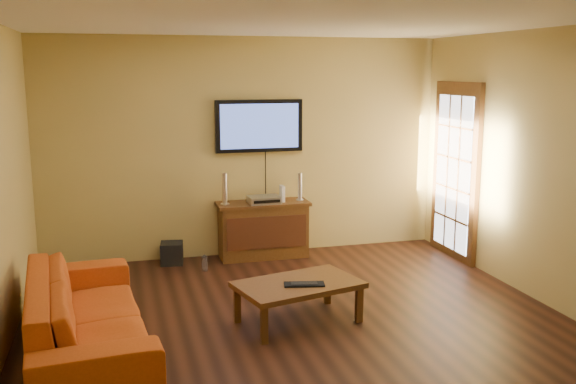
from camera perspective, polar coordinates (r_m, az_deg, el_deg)
name	(u,v)px	position (r m, az deg, el deg)	size (l,w,h in m)	color
ground_plane	(302,327)	(5.95, 1.29, -11.92)	(5.00, 5.00, 0.00)	black
room_walls	(285,135)	(6.12, -0.31, 5.07)	(5.00, 5.00, 5.00)	tan
french_door	(455,173)	(8.14, 14.64, 1.63)	(0.07, 1.02, 2.22)	#45270F
media_console	(263,229)	(7.97, -2.22, -3.34)	(1.14, 0.43, 0.70)	#45270F
television	(259,126)	(7.93, -2.58, 5.89)	(1.09, 0.08, 0.64)	black
coffee_table	(298,287)	(5.95, 0.92, -8.46)	(1.23, 0.91, 0.38)	#45270F
sofa	(86,302)	(5.52, -17.51, -9.33)	(2.28, 0.67, 0.89)	#B64714
speaker_left	(225,190)	(7.75, -5.65, 0.16)	(0.11, 0.11, 0.38)	silver
speaker_right	(300,188)	(7.99, 1.07, 0.38)	(0.09, 0.09, 0.34)	silver
av_receiver	(264,200)	(7.84, -2.14, -0.67)	(0.38, 0.27, 0.09)	silver
game_console	(282,194)	(7.92, -0.52, -0.14)	(0.04, 0.14, 0.20)	white
subwoofer	(172,253)	(7.87, -10.29, -5.37)	(0.26, 0.26, 0.26)	black
bottle	(204,263)	(7.55, -7.43, -6.29)	(0.07, 0.07, 0.19)	white
keyboard	(304,284)	(5.86, 1.45, -8.19)	(0.39, 0.21, 0.02)	black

